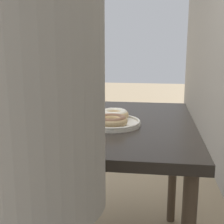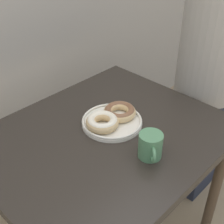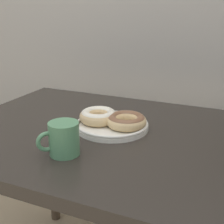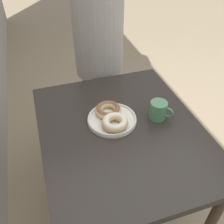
{
  "view_description": "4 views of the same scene",
  "coord_description": "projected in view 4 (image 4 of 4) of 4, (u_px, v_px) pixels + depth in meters",
  "views": [
    {
      "loc": [
        1.39,
        0.58,
        1.11
      ],
      "look_at": [
        0.07,
        0.4,
        0.81
      ],
      "focal_mm": 50.0,
      "sensor_mm": 36.0,
      "label": 1
    },
    {
      "loc": [
        -0.69,
        -0.33,
        1.52
      ],
      "look_at": [
        0.07,
        0.4,
        0.81
      ],
      "focal_mm": 50.0,
      "sensor_mm": 36.0,
      "label": 2
    },
    {
      "loc": [
        0.47,
        -0.52,
        1.15
      ],
      "look_at": [
        0.07,
        0.4,
        0.81
      ],
      "focal_mm": 50.0,
      "sensor_mm": 36.0,
      "label": 3
    },
    {
      "loc": [
        -0.84,
        0.69,
        1.6
      ],
      "look_at": [
        0.07,
        0.4,
        0.81
      ],
      "focal_mm": 40.0,
      "sensor_mm": 36.0,
      "label": 4
    }
  ],
  "objects": [
    {
      "name": "person_figure",
      "position": [
        99.0,
        61.0,
        1.74
      ],
      "size": [
        0.34,
        0.32,
        1.43
      ],
      "color": "#232838",
      "rests_on": "ground_plane"
    },
    {
      "name": "ground_plane",
      "position": [
        167.0,
        192.0,
        1.81
      ],
      "size": [
        14.0,
        14.0,
        0.0
      ],
      "primitive_type": "plane",
      "color": "#937F60"
    },
    {
      "name": "dining_table",
      "position": [
        121.0,
        141.0,
        1.3
      ],
      "size": [
        0.96,
        0.79,
        0.75
      ],
      "color": "#28231E",
      "rests_on": "ground_plane"
    },
    {
      "name": "coffee_mug",
      "position": [
        159.0,
        110.0,
        1.27
      ],
      "size": [
        0.1,
        0.11,
        0.1
      ],
      "color": "#4C7F56",
      "rests_on": "dining_table"
    },
    {
      "name": "donut_plate",
      "position": [
        112.0,
        117.0,
        1.26
      ],
      "size": [
        0.27,
        0.25,
        0.06
      ],
      "color": "silver",
      "rests_on": "dining_table"
    }
  ]
}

